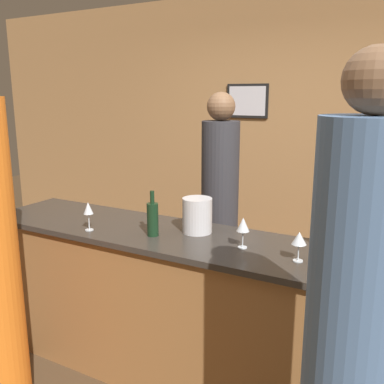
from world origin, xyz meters
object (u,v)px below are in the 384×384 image
guest_0 (350,368)px  ice_bucket (197,215)px  bartender (219,220)px  wine_bottle_0 (320,226)px  wine_bottle_1 (153,218)px

guest_0 → ice_bucket: (-1.04, 0.86, 0.17)m
bartender → wine_bottle_0: 1.02m
wine_bottle_1 → ice_bucket: 0.28m
bartender → wine_bottle_0: bartender is taller
bartender → guest_0: size_ratio=0.94×
bartender → wine_bottle_1: 0.87m
wine_bottle_1 → ice_bucket: (0.20, 0.19, 0.00)m
wine_bottle_1 → ice_bucket: wine_bottle_1 is taller
guest_0 → ice_bucket: guest_0 is taller
guest_0 → wine_bottle_1: (-1.25, 0.68, 0.17)m
wine_bottle_0 → wine_bottle_1: (-0.91, -0.34, 0.00)m
guest_0 → ice_bucket: bearing=140.3°
wine_bottle_0 → ice_bucket: size_ratio=1.25×
bartender → guest_0: 1.93m
wine_bottle_0 → ice_bucket: wine_bottle_0 is taller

